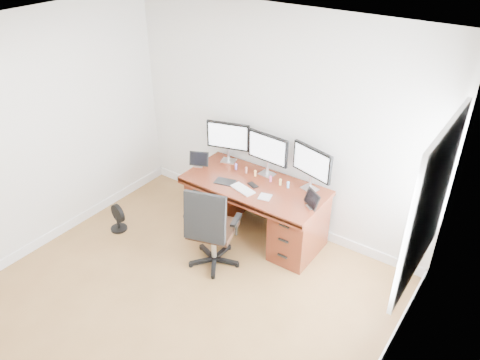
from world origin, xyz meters
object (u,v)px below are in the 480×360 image
Objects in this scene: desk at (256,207)px; monitor_center at (268,150)px; office_chair at (212,241)px; floor_fan at (117,218)px; keyboard at (243,189)px.

monitor_center is at bearing 90.03° from desk.
desk is 1.62× the size of office_chair.
keyboard is (1.43, 0.71, 0.58)m from floor_fan.
office_chair is 0.68m from keyboard.
monitor_center reaches higher than desk.
office_chair is at bearing 17.92° from floor_fan.
desk is 0.42m from keyboard.
office_chair is at bearing -95.89° from desk.
floor_fan is (-1.47, -0.92, -0.23)m from desk.
office_chair is at bearing -90.31° from monitor_center.
floor_fan is (-1.39, -0.16, -0.17)m from office_chair.
monitor_center is 1.82× the size of keyboard.
office_chair is 1.25m from monitor_center.
office_chair is 1.91× the size of monitor_center.
floor_fan is 1.70m from keyboard.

